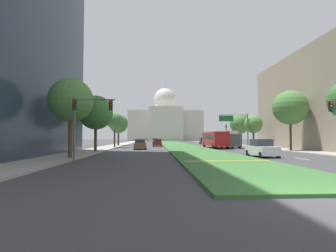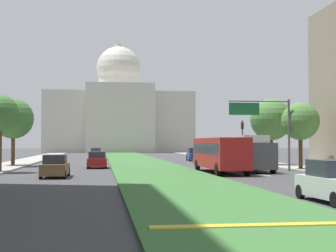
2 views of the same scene
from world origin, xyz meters
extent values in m
plane|color=#3D3D3F|center=(0.00, 68.81, 0.00)|extent=(302.78, 302.78, 0.00)
cube|color=#386B33|center=(0.00, 61.93, 0.07)|extent=(7.39, 123.86, 0.14)
cube|color=gold|center=(0.00, 11.62, 0.16)|extent=(6.65, 0.50, 0.04)
cube|color=silver|center=(8.14, 24.72, 0.00)|extent=(0.16, 2.40, 0.01)
cube|color=silver|center=(8.14, 35.69, 0.00)|extent=(0.16, 2.40, 0.01)
cube|color=silver|center=(8.14, 41.37, 0.00)|extent=(0.16, 2.40, 0.01)
cube|color=silver|center=(8.14, 57.12, 0.00)|extent=(0.16, 2.40, 0.01)
cube|color=silver|center=(8.14, 61.29, 0.00)|extent=(0.16, 2.40, 0.01)
cube|color=#9E9991|center=(-14.58, 55.05, 0.07)|extent=(4.00, 123.86, 0.15)
cube|color=#9E9991|center=(14.58, 55.05, 0.07)|extent=(4.00, 123.86, 0.15)
cube|color=beige|center=(0.00, 137.63, 7.94)|extent=(39.12, 23.34, 15.89)
cube|color=beige|center=(0.00, 123.96, 8.74)|extent=(17.21, 4.00, 17.48)
cylinder|color=beige|center=(0.00, 137.63, 18.45)|extent=(10.99, 10.99, 5.12)
sphere|color=beige|center=(0.00, 137.63, 23.15)|extent=(12.21, 12.21, 12.21)
cylinder|color=beige|center=(0.00, 137.63, 28.64)|extent=(1.80, 1.80, 3.00)
cylinder|color=#515456|center=(12.08, 55.99, 2.60)|extent=(0.16, 0.16, 5.20)
cube|color=black|center=(12.08, 55.99, 4.60)|extent=(0.28, 0.24, 0.84)
sphere|color=red|center=(12.08, 55.85, 4.88)|extent=(0.18, 0.18, 0.18)
sphere|color=#4C380F|center=(12.08, 55.85, 4.60)|extent=(0.18, 0.18, 0.18)
sphere|color=#0F4219|center=(12.08, 55.85, 4.32)|extent=(0.18, 0.18, 0.18)
cylinder|color=#515456|center=(12.28, 41.37, 3.25)|extent=(0.20, 0.20, 6.50)
cylinder|color=#515456|center=(9.47, 41.37, 6.30)|extent=(5.61, 0.12, 0.12)
cube|color=#146033|center=(8.07, 41.32, 5.60)|extent=(2.80, 0.08, 1.10)
cylinder|color=#4C3823|center=(-13.24, 41.72, 2.10)|extent=(0.33, 0.33, 4.21)
sphere|color=#3D7033|center=(-13.24, 41.72, 5.07)|extent=(3.14, 3.14, 3.14)
cylinder|color=#4C3823|center=(13.74, 42.27, 1.80)|extent=(0.37, 0.37, 3.59)
sphere|color=#4C7F3D|center=(13.74, 42.27, 4.57)|extent=(3.54, 3.54, 3.54)
cylinder|color=#4C3823|center=(-14.08, 53.18, 1.97)|extent=(0.40, 0.40, 3.95)
sphere|color=#3D7033|center=(-14.08, 53.18, 5.15)|extent=(4.36, 4.36, 4.36)
cylinder|color=#4C3823|center=(13.83, 50.70, 1.92)|extent=(0.39, 0.39, 3.84)
sphere|color=#4C7F3D|center=(13.83, 50.70, 5.10)|extent=(4.59, 4.59, 4.59)
cube|color=silver|center=(5.29, 17.85, 0.66)|extent=(2.00, 4.28, 0.88)
cube|color=#282D38|center=(5.29, 18.02, 1.46)|extent=(1.71, 2.08, 0.72)
cylinder|color=black|center=(4.49, 16.17, 0.32)|extent=(0.24, 0.65, 0.64)
cylinder|color=black|center=(6.09, 19.54, 0.32)|extent=(0.24, 0.65, 0.64)
cylinder|color=black|center=(4.39, 19.48, 0.32)|extent=(0.24, 0.65, 0.64)
cube|color=brown|center=(-8.03, 35.29, 0.62)|extent=(1.83, 4.67, 0.80)
cube|color=#282D38|center=(-8.03, 35.11, 1.34)|extent=(1.59, 2.25, 0.65)
cylinder|color=black|center=(-8.82, 37.17, 0.32)|extent=(0.23, 0.64, 0.64)
cylinder|color=black|center=(-7.20, 37.16, 0.32)|extent=(0.23, 0.64, 0.64)
cylinder|color=black|center=(-8.86, 33.43, 0.32)|extent=(0.23, 0.64, 0.64)
cylinder|color=black|center=(-7.24, 33.41, 0.32)|extent=(0.23, 0.64, 0.64)
cube|color=maroon|center=(-5.09, 48.48, 0.61)|extent=(1.90, 4.28, 0.78)
cube|color=#282D38|center=(-5.09, 48.31, 1.32)|extent=(1.67, 2.06, 0.64)
cylinder|color=black|center=(-5.95, 50.17, 0.32)|extent=(0.22, 0.64, 0.64)
cylinder|color=black|center=(-4.22, 50.16, 0.32)|extent=(0.22, 0.64, 0.64)
cylinder|color=black|center=(-5.96, 46.80, 0.32)|extent=(0.22, 0.64, 0.64)
cylinder|color=black|center=(-4.24, 46.79, 0.32)|extent=(0.22, 0.64, 0.64)
cube|color=navy|center=(8.19, 66.34, 0.66)|extent=(2.04, 4.25, 0.87)
cube|color=#282D38|center=(8.19, 66.51, 1.45)|extent=(1.71, 2.08, 0.71)
cylinder|color=black|center=(8.94, 64.67, 0.32)|extent=(0.25, 0.65, 0.64)
cylinder|color=black|center=(7.27, 64.75, 0.32)|extent=(0.25, 0.65, 0.64)
cylinder|color=black|center=(9.10, 67.93, 0.32)|extent=(0.25, 0.65, 0.64)
cylinder|color=black|center=(7.43, 68.01, 0.32)|extent=(0.25, 0.65, 0.64)
cube|color=#BCBCC1|center=(-5.61, 81.51, 0.62)|extent=(1.87, 4.44, 0.80)
cube|color=#282D38|center=(-5.61, 81.33, 1.34)|extent=(1.62, 2.14, 0.65)
cylinder|color=black|center=(-6.46, 83.25, 0.32)|extent=(0.23, 0.64, 0.64)
cylinder|color=black|center=(-4.82, 83.28, 0.32)|extent=(0.23, 0.64, 0.64)
cylinder|color=black|center=(-6.40, 79.74, 0.32)|extent=(0.23, 0.64, 0.64)
cylinder|color=black|center=(-4.76, 79.77, 0.32)|extent=(0.23, 0.64, 0.64)
cube|color=#4C5156|center=(8.39, 37.61, 1.45)|extent=(2.30, 2.00, 2.20)
cube|color=silver|center=(8.39, 40.81, 1.80)|extent=(2.30, 4.40, 2.80)
cylinder|color=black|center=(9.44, 37.61, 0.45)|extent=(0.30, 0.90, 0.90)
cylinder|color=black|center=(7.34, 37.61, 0.45)|extent=(0.30, 0.90, 0.90)
cylinder|color=black|center=(9.44, 41.91, 0.45)|extent=(0.30, 0.90, 0.90)
cylinder|color=black|center=(7.34, 41.91, 0.45)|extent=(0.30, 0.90, 0.90)
cube|color=#B21E1E|center=(5.29, 39.27, 1.70)|extent=(2.50, 11.00, 2.50)
cube|color=#232833|center=(5.29, 39.27, 2.05)|extent=(2.52, 10.12, 0.90)
cylinder|color=black|center=(6.44, 34.97, 0.50)|extent=(0.32, 1.00, 1.00)
cylinder|color=black|center=(4.14, 34.97, 0.50)|extent=(0.32, 1.00, 1.00)
cylinder|color=black|center=(6.44, 43.17, 0.50)|extent=(0.32, 1.00, 1.00)
cylinder|color=black|center=(4.14, 43.17, 0.50)|extent=(0.32, 1.00, 1.00)
camera|label=1|loc=(-5.65, -8.57, 2.03)|focal=28.21mm
camera|label=2|loc=(-4.67, -2.74, 2.58)|focal=54.02mm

